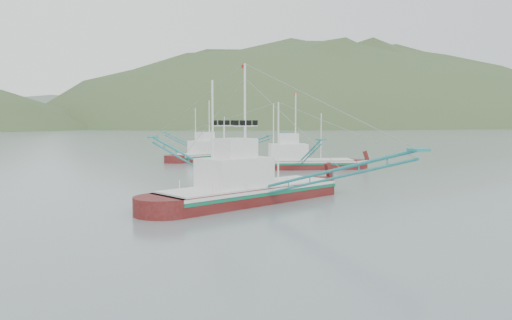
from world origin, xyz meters
name	(u,v)px	position (x,y,z in m)	size (l,w,h in m)	color
ground	(281,205)	(0.00, 0.00, 0.00)	(1200.00, 1200.00, 0.00)	slate
main_boat	(249,172)	(-2.08, 2.02, 2.54)	(17.32, 29.21, 12.40)	#4E0E0D
bg_boat_right	(298,154)	(13.71, 26.66, 2.11)	(16.15, 27.75, 11.45)	#4E0E0D
bg_boat_far	(211,147)	(6.12, 45.85, 2.27)	(16.13, 25.62, 11.02)	#4E0E0D
headland_right	(334,126)	(240.00, 430.00, 0.00)	(684.00, 432.00, 306.00)	#394E28
ridge_distant	(119,126)	(30.00, 560.00, 0.00)	(960.00, 400.00, 240.00)	slate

